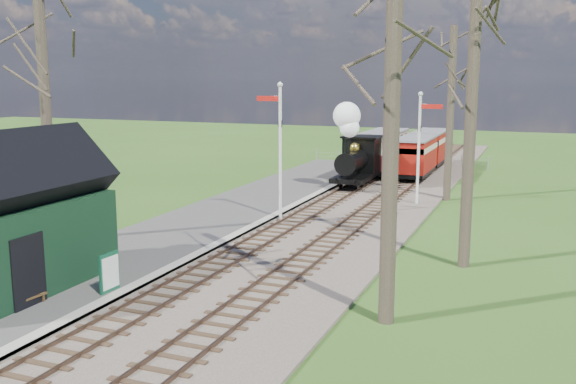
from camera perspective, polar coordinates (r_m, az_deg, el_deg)
name	(u,v)px	position (r m, az deg, el deg)	size (l,w,h in m)	color
ground	(30,376)	(15.64, -21.98, -14.96)	(140.00, 140.00, 0.00)	#30541A
distant_hills	(455,272)	(78.26, 14.64, -6.92)	(114.40, 48.00, 22.02)	#385B23
ballast_bed	(359,200)	(33.83, 6.36, -0.74)	(8.00, 60.00, 0.10)	brown
track_near	(336,198)	(34.18, 4.27, -0.50)	(1.60, 60.00, 0.15)	brown
track_far	(384,201)	(33.50, 8.51, -0.81)	(1.60, 60.00, 0.15)	brown
platform	(204,224)	(28.34, -7.48, -2.81)	(5.00, 44.00, 0.20)	#474442
coping_strip	(252,228)	(27.30, -3.26, -3.23)	(0.40, 44.00, 0.21)	#B2AD9E
station_shed	(11,221)	(20.54, -23.41, -2.40)	(3.25, 6.30, 4.78)	black
semaphore_near	(279,142)	(28.35, -0.82, 4.50)	(1.22, 0.24, 6.22)	silver
semaphore_far	(420,140)	(32.68, 11.69, 4.58)	(1.22, 0.24, 5.72)	silver
bare_trees	(269,114)	(21.99, -1.72, 6.98)	(15.51, 22.39, 12.00)	#382D23
fence_line	(398,159)	(47.43, 9.77, 2.94)	(12.60, 0.08, 1.00)	slate
locomotive	(355,150)	(37.36, 6.01, 3.70)	(1.95, 4.56, 4.88)	black
coach	(381,150)	(43.25, 8.23, 3.74)	(2.28, 7.81, 2.40)	black
red_carriage_a	(415,156)	(41.28, 11.24, 3.13)	(2.04, 5.05, 2.15)	black
red_carriage_b	(430,147)	(46.66, 12.51, 3.89)	(2.04, 5.05, 2.15)	black
sign_board	(110,272)	(19.71, -15.58, -6.88)	(0.14, 0.80, 1.17)	#0F492E
bench	(19,294)	(19.33, -22.82, -8.32)	(0.58, 1.44, 0.80)	#443018
person	(53,272)	(20.10, -20.14, -6.65)	(0.46, 0.30, 1.27)	black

